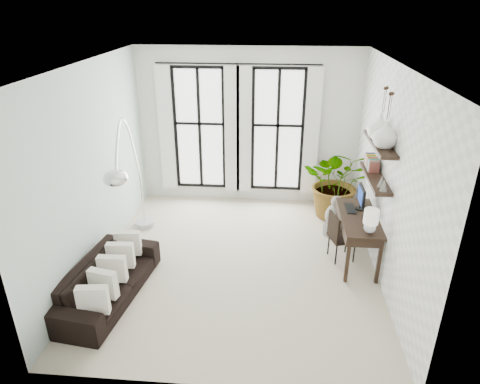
# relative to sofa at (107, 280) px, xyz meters

# --- Properties ---
(floor) EXTENTS (5.00, 5.00, 0.00)m
(floor) POSITION_rel_sofa_xyz_m (1.80, 1.05, -0.30)
(floor) COLOR beige
(floor) RESTS_ON ground
(ceiling) EXTENTS (5.00, 5.00, 0.00)m
(ceiling) POSITION_rel_sofa_xyz_m (1.80, 1.05, 2.90)
(ceiling) COLOR white
(ceiling) RESTS_ON wall_back
(wall_left) EXTENTS (0.00, 5.00, 5.00)m
(wall_left) POSITION_rel_sofa_xyz_m (-0.45, 1.05, 1.30)
(wall_left) COLOR silver
(wall_left) RESTS_ON floor
(wall_right) EXTENTS (0.00, 5.00, 5.00)m
(wall_right) POSITION_rel_sofa_xyz_m (4.05, 1.05, 1.30)
(wall_right) COLOR white
(wall_right) RESTS_ON floor
(wall_back) EXTENTS (4.50, 0.00, 4.50)m
(wall_back) POSITION_rel_sofa_xyz_m (1.80, 3.55, 1.30)
(wall_back) COLOR white
(wall_back) RESTS_ON floor
(windows) EXTENTS (3.26, 0.13, 2.65)m
(windows) POSITION_rel_sofa_xyz_m (1.60, 3.47, 1.26)
(windows) COLOR white
(windows) RESTS_ON wall_back
(wall_shelves) EXTENTS (0.25, 1.30, 0.60)m
(wall_shelves) POSITION_rel_sofa_xyz_m (3.91, 1.34, 1.43)
(wall_shelves) COLOR black
(wall_shelves) RESTS_ON wall_right
(sofa) EXTENTS (1.06, 2.11, 0.59)m
(sofa) POSITION_rel_sofa_xyz_m (0.00, 0.00, 0.00)
(sofa) COLOR black
(sofa) RESTS_ON floor
(throw_pillows) EXTENTS (0.40, 1.52, 0.40)m
(throw_pillows) POSITION_rel_sofa_xyz_m (0.10, 0.00, 0.20)
(throw_pillows) COLOR silver
(throw_pillows) RESTS_ON sofa
(plant) EXTENTS (1.39, 1.23, 1.46)m
(plant) POSITION_rel_sofa_xyz_m (3.60, 2.91, 0.44)
(plant) COLOR #2D7228
(plant) RESTS_ON floor
(desk) EXTENTS (0.59, 1.38, 1.21)m
(desk) POSITION_rel_sofa_xyz_m (3.74, 1.26, 0.46)
(desk) COLOR black
(desk) RESTS_ON floor
(desk_chair) EXTENTS (0.49, 0.49, 0.84)m
(desk_chair) POSITION_rel_sofa_xyz_m (3.45, 1.31, 0.18)
(desk_chair) COLOR black
(desk_chair) RESTS_ON floor
(arc_lamp) EXTENTS (0.75, 2.44, 2.45)m
(arc_lamp) POSITION_rel_sofa_xyz_m (0.10, 1.09, 1.62)
(arc_lamp) COLOR silver
(arc_lamp) RESTS_ON floor
(buddha) EXTENTS (0.43, 0.43, 0.77)m
(buddha) POSITION_rel_sofa_xyz_m (3.51, 2.15, 0.03)
(buddha) COLOR slate
(buddha) RESTS_ON floor
(vase_a) EXTENTS (0.37, 0.37, 0.38)m
(vase_a) POSITION_rel_sofa_xyz_m (3.91, 1.05, 1.97)
(vase_a) COLOR white
(vase_a) RESTS_ON shelf_upper
(vase_b) EXTENTS (0.37, 0.37, 0.38)m
(vase_b) POSITION_rel_sofa_xyz_m (3.91, 1.45, 1.97)
(vase_b) COLOR white
(vase_b) RESTS_ON shelf_upper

